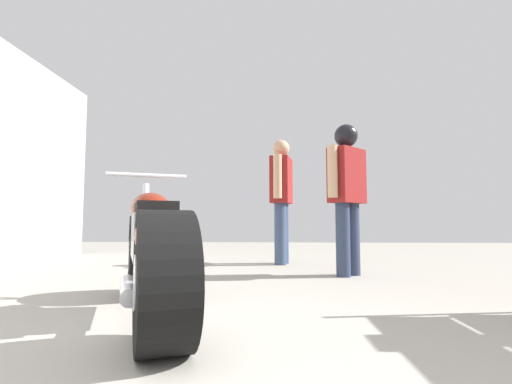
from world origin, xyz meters
The scene contains 4 objects.
ground_plane centered at (0.00, 3.01, 0.00)m, with size 15.85×15.85×0.00m, color #9E998E.
motorcycle_maroon_cruiser centered at (-0.44, 1.64, 0.39)m, with size 1.02×1.98×0.95m.
mechanic_in_blue centered at (0.40, 4.77, 0.99)m, with size 0.34×0.71×1.76m.
mechanic_with_helmet centered at (1.10, 3.58, 1.00)m, with size 0.52×0.55×1.66m.
Camera 1 is at (0.30, -0.66, 0.56)m, focal length 26.98 mm.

